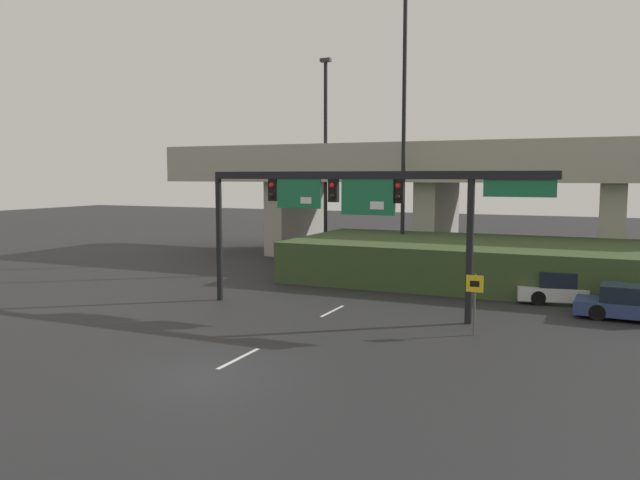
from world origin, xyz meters
name	(u,v)px	position (x,y,z in m)	size (l,w,h in m)	color
ground_plane	(209,373)	(0.00, 0.00, 0.00)	(160.00, 160.00, 0.00)	#262628
lane_markings	(363,295)	(0.00, 12.88, 0.00)	(0.14, 24.94, 0.01)	silver
signal_gantry	(356,199)	(0.98, 9.19, 4.74)	(14.62, 0.44, 5.86)	black
speed_limit_sign	(475,295)	(6.17, 7.48, 1.45)	(0.60, 0.11, 2.22)	#4C4C4C
highway_light_pole_near	(404,114)	(-0.71, 21.64, 9.33)	(0.70, 0.36, 17.91)	black
highway_light_pole_far	(326,155)	(-6.67, 23.66, 7.05)	(0.70, 0.36, 13.36)	black
overpass_bridge	(438,181)	(0.00, 27.52, 5.36)	(38.20, 9.33, 7.80)	#A39E93
grass_embankment	(468,261)	(3.72, 19.10, 1.09)	(18.55, 9.71, 2.18)	#384C28
parked_sedan_near_right	(568,288)	(8.97, 15.03, 0.67)	(4.82, 2.72, 1.45)	silver
parked_sedan_mid_right	(637,304)	(11.62, 12.51, 0.63)	(4.76, 2.00, 1.37)	navy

